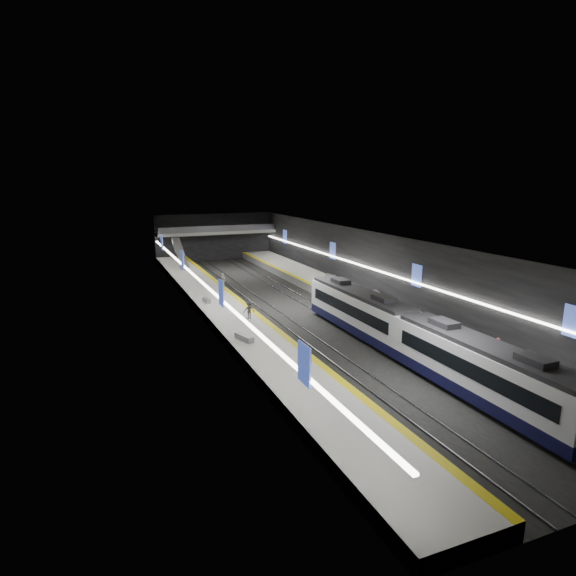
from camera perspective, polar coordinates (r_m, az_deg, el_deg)
name	(u,v)px	position (r m, az deg, el deg)	size (l,w,h in m)	color
ground	(293,309)	(52.23, 0.60, -2.56)	(70.00, 70.00, 0.00)	black
ceiling	(293,236)	(50.68, 0.62, 6.19)	(20.00, 70.00, 0.04)	beige
wall_left	(200,281)	(48.38, -10.37, 0.85)	(0.04, 70.00, 8.00)	black
wall_right	(374,267)	(55.89, 10.11, 2.48)	(0.04, 70.00, 8.00)	black
wall_back	(214,237)	(84.28, -8.73, 6.00)	(20.00, 0.04, 8.00)	black
platform_left	(226,312)	(49.76, -7.39, -2.85)	(5.00, 70.00, 1.00)	slate
tile_surface_left	(226,307)	(49.63, -7.41, -2.29)	(5.00, 70.00, 0.02)	#B7B7B2
tactile_strip_left	(246,305)	(50.21, -4.98, -2.04)	(0.60, 70.00, 0.02)	yellow
platform_right	(354,299)	(55.35, 7.78, -1.25)	(5.00, 70.00, 1.00)	slate
tile_surface_right	(354,294)	(55.23, 7.79, -0.74)	(5.00, 70.00, 0.02)	#B7B7B2
tactile_strip_right	(337,296)	(54.19, 5.78, -0.94)	(0.60, 70.00, 0.02)	yellow
rails	(293,309)	(52.21, 0.60, -2.49)	(6.52, 70.00, 0.12)	gray
train	(410,334)	(38.40, 14.22, -5.29)	(2.69, 30.05, 3.60)	black
ad_posters	(290,267)	(52.12, 0.18, 2.49)	(19.94, 53.50, 2.20)	#425BC6
cove_light_left	(202,283)	(48.46, -10.13, 0.64)	(0.25, 68.60, 0.12)	white
cove_light_right	(372,269)	(55.82, 9.93, 2.26)	(0.25, 68.60, 0.12)	white
mezzanine_bridge	(217,232)	(82.16, -8.41, 6.56)	(20.00, 3.00, 1.50)	gray
escalator	(180,253)	(74.20, -12.68, 4.05)	(1.20, 8.00, 0.60)	#99999E
bench_left_near	(244,338)	(39.51, -5.22, -5.87)	(0.55, 1.99, 0.49)	#99999E
bench_left_far	(206,300)	(51.93, -9.64, -1.46)	(0.46, 1.66, 0.41)	#99999E
bench_right_near	(376,294)	(54.88, 10.43, -0.67)	(0.56, 2.02, 0.49)	#99999E
bench_right_far	(330,276)	(64.45, 5.03, 1.48)	(0.47, 1.68, 0.41)	#99999E
passenger_right_a	(497,349)	(38.17, 23.54, -6.66)	(0.62, 0.41, 1.70)	#C6504A
passenger_left_a	(223,281)	(57.90, -7.73, 0.84)	(1.10, 0.46, 1.88)	beige
passenger_left_b	(249,310)	(45.23, -4.65, -2.60)	(1.12, 0.64, 1.73)	#3C3A41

